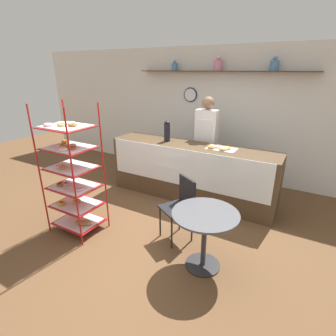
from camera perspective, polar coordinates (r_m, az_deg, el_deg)
ground_plane at (r=4.00m, az=-3.30°, el=-13.65°), size 14.00×14.00×0.00m
back_wall at (r=5.75m, az=11.08°, el=11.51°), size 10.00×0.30×2.70m
display_counter at (r=4.76m, az=4.99°, el=-0.87°), size 3.02×0.63×1.01m
pastry_rack at (r=3.90m, az=-20.10°, el=-1.82°), size 0.69×0.56×1.85m
person_worker at (r=5.05m, az=8.31°, el=6.09°), size 0.40×0.23×1.79m
cafe_table at (r=3.12m, az=8.00°, el=-12.48°), size 0.77×0.77×0.74m
cafe_chair at (r=3.61m, az=2.91°, el=-7.43°), size 0.52×0.52×0.89m
coffee_carafe at (r=4.80m, az=-0.21°, el=7.99°), size 0.11×0.11×0.37m
donut_tray_counter at (r=4.41m, az=11.54°, el=4.25°), size 0.48×0.30×0.05m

